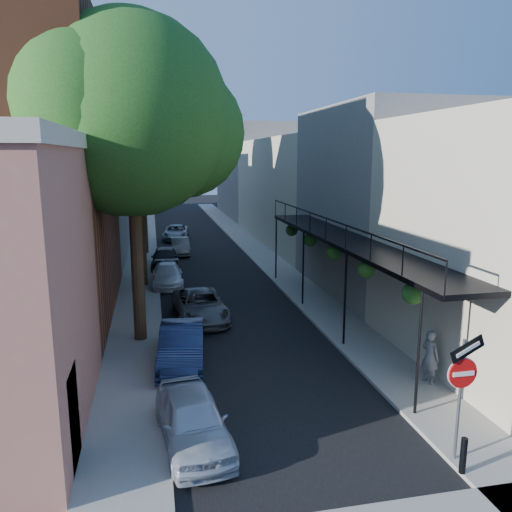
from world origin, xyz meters
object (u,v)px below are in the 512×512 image
bollard (463,456)px  pedestrian (430,357)px  sign_post (462,378)px  parked_car_b (182,345)px  oak_far (147,132)px  parked_car_e (165,258)px  parked_car_c (200,306)px  oak_mid (145,149)px  parked_car_f (181,246)px  parked_car_g (176,232)px  parked_car_a (193,419)px  oak_near (144,121)px  parked_car_d (167,275)px

bollard → pedestrian: bearing=68.4°
sign_post → parked_car_b: size_ratio=0.75×
oak_far → parked_car_e: bearing=-81.6°
pedestrian → bollard: bearing=138.5°
parked_car_c → parked_car_e: bearing=93.0°
bollard → oak_mid: size_ratio=0.08×
bollard → oak_mid: (-6.42, 17.73, 6.54)m
oak_mid → parked_car_f: (2.02, 8.23, -6.49)m
parked_car_g → sign_post: bearing=-75.1°
oak_mid → parked_car_g: oak_mid is taller
parked_car_a → oak_mid: bearing=87.3°
sign_post → bollard: (-0.16, -0.47, -1.52)m
oak_near → parked_car_e: (0.77, 11.89, -7.23)m
sign_post → bollard: 1.60m
oak_near → parked_car_d: 10.70m
parked_car_a → pedestrian: 7.25m
oak_mid → parked_car_e: 7.55m
parked_car_b → parked_car_d: parked_car_b is taller
pedestrian → sign_post: bearing=138.2°
oak_far → parked_car_g: oak_far is taller
sign_post → oak_far: bearing=103.9°
parked_car_f → pedestrian: (6.00, -21.91, 0.36)m
oak_far → sign_post: bearing=-76.1°
bollard → parked_car_a: size_ratio=0.22×
parked_car_b → parked_car_e: bearing=96.5°
oak_far → oak_mid: bearing=-90.4°
oak_near → parked_car_g: size_ratio=2.67×
pedestrian → parked_car_a: bearing=82.9°
oak_near → parked_car_e: bearing=86.3°
parked_car_d → pedestrian: bearing=-61.4°
sign_post → parked_car_f: size_ratio=0.87×
oak_mid → parked_car_c: 9.14m
oak_mid → pedestrian: bearing=-59.6°
bollard → parked_car_f: size_ratio=0.23×
sign_post → parked_car_e: (-5.76, 21.17, -1.38)m
oak_near → parked_car_c: 7.75m
oak_near → parked_car_f: 17.88m
oak_near → parked_car_g: (1.97, 22.56, -7.28)m
parked_car_b → parked_car_g: parked_car_b is taller
parked_car_b → pedestrian: bearing=-17.7°
oak_near → parked_car_b: 7.75m
parked_car_a → bollard: bearing=-30.4°
oak_far → parked_car_g: bearing=70.6°
parked_car_g → pedestrian: (6.00, -28.27, 0.33)m
sign_post → pedestrian: sign_post is taller
parked_car_b → parked_car_f: (1.03, 18.84, -0.09)m
parked_car_c → parked_car_e: 10.14m
oak_far → parked_car_b: size_ratio=2.98×
parked_car_b → parked_car_a: bearing=-84.5°
sign_post → parked_car_f: 25.93m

